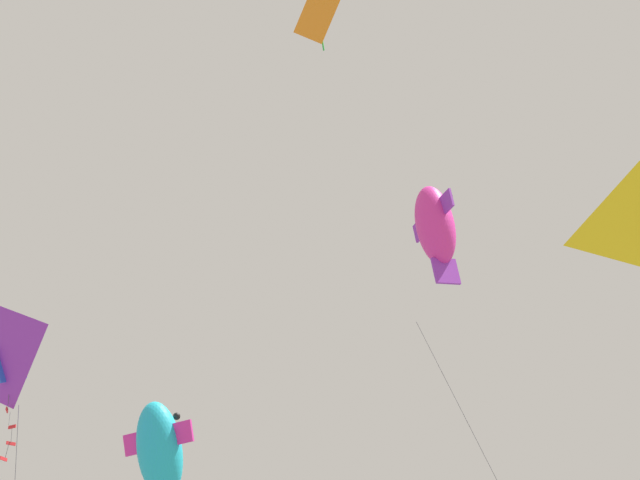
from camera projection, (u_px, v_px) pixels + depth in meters
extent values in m
ellipsoid|color=#1EB2C6|center=(159.00, 450.00, 22.54)|extent=(1.68, 1.34, 2.17)
cube|color=#DB2D93|center=(138.00, 443.00, 22.82)|extent=(0.39, 0.74, 0.44)
cube|color=#DB2D93|center=(178.00, 434.00, 22.38)|extent=(0.39, 0.74, 0.44)
sphere|color=black|center=(156.00, 421.00, 23.15)|extent=(0.23, 0.20, 0.20)
sphere|color=black|center=(177.00, 416.00, 22.91)|extent=(0.23, 0.20, 0.20)
ellipsoid|color=#DB2D93|center=(435.00, 225.00, 26.18)|extent=(1.49, 1.38, 2.22)
cube|color=purple|center=(422.00, 227.00, 26.71)|extent=(0.38, 0.75, 0.47)
cube|color=purple|center=(444.00, 205.00, 25.87)|extent=(0.38, 0.75, 0.47)
cube|color=purple|center=(446.00, 271.00, 25.61)|extent=(0.73, 0.33, 0.75)
sphere|color=black|center=(438.00, 208.00, 26.87)|extent=(0.23, 0.22, 0.19)
sphere|color=black|center=(449.00, 196.00, 26.43)|extent=(0.23, 0.22, 0.19)
cylinder|color=#47474C|center=(489.00, 465.00, 24.59)|extent=(0.88, 3.12, 8.06)
cube|color=orange|center=(317.00, 14.00, 27.39)|extent=(0.30, 1.84, 1.82)
cylinder|color=green|center=(318.00, 14.00, 27.42)|extent=(0.46, 0.09, 2.09)
cylinder|color=green|center=(317.00, 9.00, 27.48)|extent=(0.19, 1.48, 0.04)
pyramid|color=purple|center=(0.00, 354.00, 20.39)|extent=(0.82, 2.41, 1.38)
cube|color=blue|center=(9.00, 363.00, 20.46)|extent=(0.83, 0.07, 0.87)
cylinder|color=#47474C|center=(8.00, 402.00, 20.16)|extent=(0.04, 0.02, 0.31)
cube|color=red|center=(7.00, 410.00, 20.09)|extent=(0.12, 0.15, 0.06)
cylinder|color=#47474C|center=(10.00, 418.00, 20.03)|extent=(0.06, 0.14, 0.31)
cube|color=red|center=(12.00, 427.00, 19.97)|extent=(0.07, 0.17, 0.06)
cylinder|color=#47474C|center=(12.00, 435.00, 19.90)|extent=(0.02, 0.04, 0.31)
cube|color=red|center=(11.00, 443.00, 19.83)|extent=(0.17, 0.06, 0.06)
cylinder|color=#47474C|center=(7.00, 451.00, 19.73)|extent=(0.02, 0.10, 0.31)
cube|color=red|center=(3.00, 459.00, 19.62)|extent=(0.17, 0.05, 0.06)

